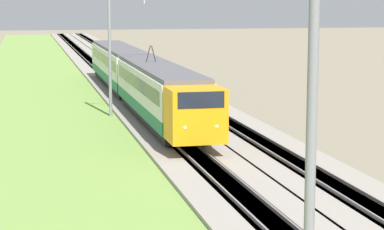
# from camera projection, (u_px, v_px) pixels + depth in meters

# --- Properties ---
(ballast_main) EXTENTS (240.00, 4.40, 0.30)m
(ballast_main) POSITION_uv_depth(u_px,v_px,m) (132.00, 100.00, 59.57)
(ballast_main) COLOR gray
(ballast_main) RESTS_ON ground
(ballast_adjacent) EXTENTS (240.00, 4.40, 0.30)m
(ballast_adjacent) POSITION_uv_depth(u_px,v_px,m) (184.00, 98.00, 60.49)
(ballast_adjacent) COLOR gray
(ballast_adjacent) RESTS_ON ground
(track_main) EXTENTS (240.00, 1.57, 0.45)m
(track_main) POSITION_uv_depth(u_px,v_px,m) (132.00, 100.00, 59.57)
(track_main) COLOR #4C4238
(track_main) RESTS_ON ground
(track_adjacent) EXTENTS (240.00, 1.57, 0.45)m
(track_adjacent) POSITION_uv_depth(u_px,v_px,m) (184.00, 98.00, 60.49)
(track_adjacent) COLOR #4C4238
(track_adjacent) RESTS_ON ground
(grass_verge) EXTENTS (240.00, 12.44, 0.12)m
(grass_verge) POSITION_uv_depth(u_px,v_px,m) (53.00, 103.00, 58.25)
(grass_verge) COLOR olive
(grass_verge) RESTS_ON ground
(passenger_train) EXTENTS (42.65, 2.91, 5.01)m
(passenger_train) POSITION_uv_depth(u_px,v_px,m) (136.00, 75.00, 56.89)
(passenger_train) COLOR orange
(passenger_train) RESTS_ON ground
(catenary_mast_near) EXTENTS (0.22, 2.56, 9.11)m
(catenary_mast_near) POSITION_uv_depth(u_px,v_px,m) (313.00, 161.00, 15.27)
(catenary_mast_near) COLOR slate
(catenary_mast_near) RESTS_ON ground
(catenary_mast_mid) EXTENTS (0.22, 2.56, 9.02)m
(catenary_mast_mid) POSITION_uv_depth(u_px,v_px,m) (111.00, 50.00, 50.67)
(catenary_mast_mid) COLOR slate
(catenary_mast_mid) RESTS_ON ground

